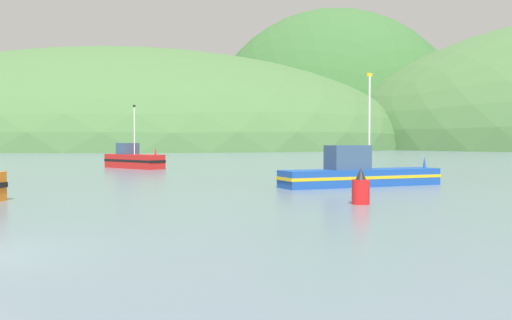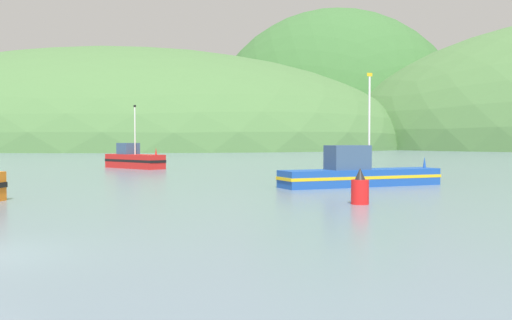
# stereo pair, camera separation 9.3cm
# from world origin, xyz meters

# --- Properties ---
(hill_mid_right) EXTENTS (101.54, 81.24, 103.71)m
(hill_mid_right) POSITION_xyz_m (-20.21, 207.13, 0.00)
(hill_mid_right) COLOR #386633
(hill_mid_right) RESTS_ON ground
(hill_far_left) EXTENTS (196.22, 156.98, 63.93)m
(hill_far_left) POSITION_xyz_m (-88.25, 164.13, 0.00)
(hill_far_left) COLOR #47703D
(hill_far_left) RESTS_ON ground
(fishing_boat_red) EXTENTS (7.27, 4.89, 6.01)m
(fishing_boat_red) POSITION_xyz_m (-15.73, 38.59, 0.83)
(fishing_boat_red) COLOR red
(fishing_boat_red) RESTS_ON ground
(fishing_boat_blue) EXTENTS (9.16, 7.82, 6.64)m
(fishing_boat_blue) POSITION_xyz_m (6.94, 23.10, 0.72)
(fishing_boat_blue) COLOR #19479E
(fishing_boat_blue) RESTS_ON ground
(channel_buoy) EXTENTS (0.75, 0.75, 1.54)m
(channel_buoy) POSITION_xyz_m (7.90, 13.59, 0.63)
(channel_buoy) COLOR red
(channel_buoy) RESTS_ON ground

